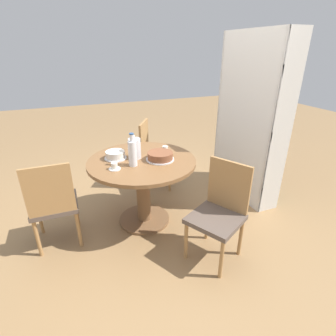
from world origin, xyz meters
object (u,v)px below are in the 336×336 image
chair_c (220,210)px  water_bottle (133,153)px  cake_main (160,156)px  chair_a (154,153)px  bookshelf (248,124)px  coffee_pot (135,148)px  cup_b (114,167)px  chair_b (53,203)px  cake_second (115,155)px  cup_a (165,149)px

chair_c → water_bottle: 0.96m
cake_main → chair_a: bearing=165.8°
bookshelf → coffee_pot: size_ratio=7.93×
coffee_pot → cup_b: (0.20, -0.25, -0.09)m
bookshelf → water_bottle: bearing=100.3°
water_bottle → cup_b: (0.02, -0.19, -0.11)m
chair_b → cake_second: (-0.19, 0.64, 0.31)m
bookshelf → cup_b: bookshelf is taller
coffee_pot → cup_a: 0.37m
chair_b → chair_c: bearing=153.9°
bookshelf → cake_main: 1.27m
chair_b → coffee_pot: bearing=-170.9°
cup_a → cup_b: 0.65m
coffee_pot → cup_a: size_ratio=2.24×
chair_b → water_bottle: (0.04, 0.77, 0.40)m
cake_second → chair_a: bearing=136.4°
water_bottle → cake_main: size_ratio=1.14×
water_bottle → cup_a: size_ratio=2.93×
chair_a → cake_main: bearing=-163.7°
water_bottle → cup_b: size_ratio=2.93×
water_bottle → cup_b: water_bottle is taller
chair_a → cup_b: size_ratio=8.13×
water_bottle → bookshelf: bearing=100.3°
cake_second → cup_a: cake_second is taller
cup_a → bookshelf: bearing=92.6°
cup_a → chair_c: bearing=12.1°
chair_a → bookshelf: bearing=-90.8°
cake_second → bookshelf: bearing=91.5°
bookshelf → cup_b: bearing=99.9°
chair_c → bookshelf: bearing=105.5°
cake_second → cake_main: bearing=64.2°
chair_c → cup_a: chair_c is taller
chair_b → cup_b: size_ratio=8.13×
chair_b → cup_a: bearing=-170.9°
bookshelf → cake_main: (0.25, -1.24, -0.15)m
cup_b → water_bottle: bearing=96.8°
cake_main → chair_b: bearing=-90.5°
chair_a → water_bottle: size_ratio=2.77×
chair_a → coffee_pot: coffee_pot is taller
cake_second → cup_b: cake_second is taller
coffee_pot → cup_a: coffee_pot is taller
chair_b → water_bottle: water_bottle is taller
chair_b → bookshelf: bookshelf is taller
cake_second → cup_b: bearing=-13.1°
cup_a → cup_b: (0.25, -0.60, 0.00)m
cake_second → coffee_pot: bearing=72.6°
cup_a → cup_b: size_ratio=1.00×
water_bottle → chair_a: bearing=150.5°
chair_b → bookshelf: (-0.24, 2.30, 0.46)m
bookshelf → cup_b: size_ratio=17.78×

